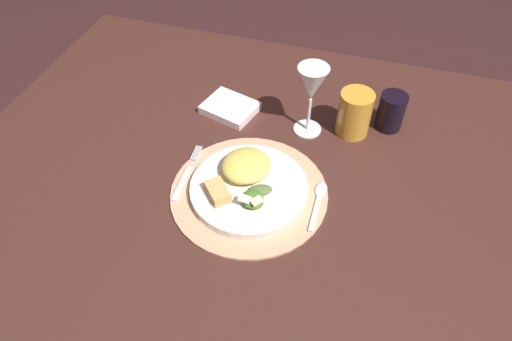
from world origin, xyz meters
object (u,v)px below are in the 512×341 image
Objects in this scene: wine_glass at (312,86)px; amber_tumbler at (354,113)px; spoon at (319,198)px; dining_table at (271,217)px; dinner_plate at (249,189)px; fork at (186,175)px; dark_tumbler at (391,112)px; napkin at (230,108)px.

amber_tumbler is at bearing 14.47° from wine_glass.
spoon is at bearing -71.09° from wine_glass.
amber_tumbler is (0.13, 0.22, 0.17)m from dining_table.
spoon is 0.25m from wine_glass.
amber_tumbler is (0.17, 0.26, 0.04)m from dinner_plate.
wine_glass is at bearing 46.41° from fork.
amber_tumbler reaches higher than fork.
dinner_plate is at bearing -170.11° from spoon.
dark_tumbler reaches higher than fork.
dark_tumbler reaches higher than spoon.
wine_glass is at bearing -165.53° from amber_tumbler.
dinner_plate is 1.39× the size of wine_glass.
dark_tumbler is (0.26, 0.30, 0.03)m from dinner_plate.
fork is (-0.19, -0.03, 0.12)m from dining_table.
dining_table is 0.31m from amber_tumbler.
dark_tumbler is (0.18, 0.07, -0.08)m from wine_glass.
dinner_plate is 0.15m from spoon.
amber_tumbler is (0.32, 0.26, 0.05)m from fork.
dinner_plate is at bearing -62.49° from napkin.
napkin is at bearing 141.09° from spoon.
wine_glass reaches higher than spoon.
wine_glass is (0.03, 0.20, 0.24)m from dining_table.
fork is 0.41m from amber_tumbler.
dark_tumbler is at bearing 8.50° from napkin.
dark_tumbler reaches higher than dining_table.
amber_tumbler is at bearing 2.64° from napkin.
amber_tumbler is at bearing 82.50° from spoon.
dining_table is at bearing 173.81° from spoon.
napkin is at bearing 85.83° from fork.
amber_tumbler reaches higher than spoon.
dining_table is 0.14m from dinner_plate.
wine_glass is at bearing -3.50° from napkin.
napkin is at bearing 117.51° from dinner_plate.
dining_table is 5.79× the size of dinner_plate.
dining_table is at bearing -129.09° from dark_tumbler.
dark_tumbler is (0.22, 0.27, 0.16)m from dining_table.
amber_tumbler reaches higher than napkin.
dining_table is 11.46× the size of napkin.
dinner_plate is 2.25× the size of amber_tumbler.
dinner_plate is at bearing -138.14° from dining_table.
dining_table is 15.67× the size of dark_tumbler.
amber_tumbler reaches higher than dark_tumbler.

